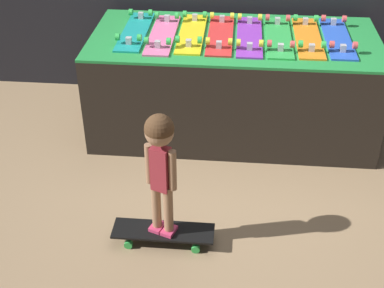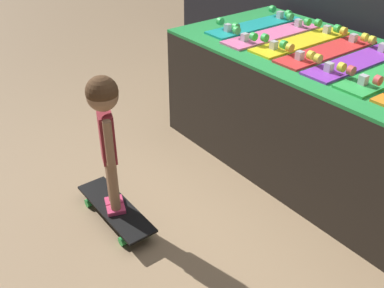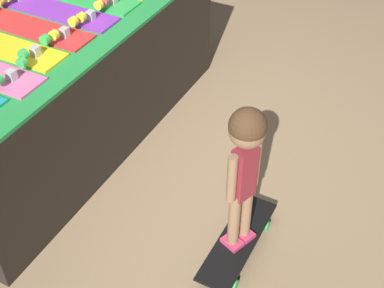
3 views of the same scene
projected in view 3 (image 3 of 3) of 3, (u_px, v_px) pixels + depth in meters
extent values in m
plane|color=#9E7F5B|center=(146.00, 159.00, 3.30)|extent=(16.00, 16.00, 0.00)
cube|color=black|center=(55.00, 80.00, 3.26)|extent=(2.20, 1.03, 0.78)
cube|color=#23893D|center=(43.00, 21.00, 3.00)|extent=(2.20, 1.03, 0.02)
cube|color=#B7B7BC|center=(11.00, 75.00, 2.51)|extent=(0.04, 0.04, 0.05)
cylinder|color=green|center=(22.00, 62.00, 2.54)|extent=(0.03, 0.05, 0.05)
cube|color=#B7B7BC|center=(35.00, 51.00, 2.67)|extent=(0.04, 0.04, 0.05)
cylinder|color=green|center=(45.00, 40.00, 2.70)|extent=(0.03, 0.05, 0.05)
cylinder|color=green|center=(23.00, 54.00, 2.60)|extent=(0.03, 0.05, 0.05)
cube|color=red|center=(27.00, 27.00, 2.92)|extent=(0.19, 0.79, 0.01)
cube|color=#B7B7BC|center=(65.00, 32.00, 2.81)|extent=(0.04, 0.04, 0.05)
cylinder|color=yellow|center=(73.00, 21.00, 2.85)|extent=(0.03, 0.05, 0.05)
cylinder|color=yellow|center=(54.00, 35.00, 2.74)|extent=(0.03, 0.05, 0.05)
cube|color=purple|center=(54.00, 10.00, 3.07)|extent=(0.19, 0.79, 0.01)
cube|color=#B7B7BC|center=(91.00, 15.00, 2.95)|extent=(0.04, 0.04, 0.05)
cylinder|color=yellow|center=(99.00, 5.00, 2.99)|extent=(0.03, 0.05, 0.05)
cylinder|color=yellow|center=(81.00, 17.00, 2.88)|extent=(0.03, 0.05, 0.05)
cylinder|color=#D84C4C|center=(104.00, 1.00, 3.03)|extent=(0.03, 0.05, 0.05)
cube|color=black|center=(238.00, 240.00, 2.72)|extent=(0.63, 0.18, 0.01)
cube|color=#B7B7BC|center=(253.00, 217.00, 2.88)|extent=(0.04, 0.04, 0.05)
cylinder|color=green|center=(240.00, 215.00, 2.92)|extent=(0.05, 0.03, 0.05)
cylinder|color=green|center=(266.00, 225.00, 2.87)|extent=(0.05, 0.03, 0.05)
cube|color=#B7B7BC|center=(220.00, 274.00, 2.60)|extent=(0.04, 0.04, 0.05)
cylinder|color=green|center=(206.00, 271.00, 2.64)|extent=(0.05, 0.03, 0.05)
cylinder|color=green|center=(234.00, 284.00, 2.59)|extent=(0.05, 0.03, 0.05)
cube|color=#E03D6B|center=(244.00, 234.00, 2.72)|extent=(0.11, 0.12, 0.02)
cylinder|color=#997051|center=(246.00, 210.00, 2.61)|extent=(0.06, 0.06, 0.33)
cube|color=#E03D6B|center=(232.00, 242.00, 2.68)|extent=(0.11, 0.12, 0.02)
cylinder|color=#997051|center=(234.00, 219.00, 2.57)|extent=(0.06, 0.06, 0.33)
cube|color=maroon|center=(244.00, 173.00, 2.40)|extent=(0.13, 0.11, 0.29)
cylinder|color=#997051|center=(255.00, 163.00, 2.43)|extent=(0.05, 0.05, 0.26)
cylinder|color=#997051|center=(232.00, 179.00, 2.36)|extent=(0.05, 0.05, 0.26)
sphere|color=#997051|center=(247.00, 130.00, 2.24)|extent=(0.16, 0.16, 0.16)
sphere|color=#4C331E|center=(248.00, 126.00, 2.23)|extent=(0.17, 0.17, 0.17)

